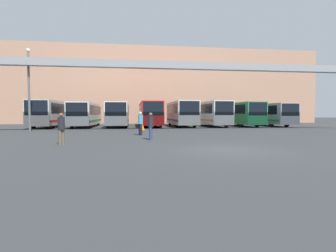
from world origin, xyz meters
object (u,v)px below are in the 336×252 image
object	(u,v)px
bus_slot_0	(52,112)
bus_slot_6	(240,113)
bus_slot_5	(212,112)
pedestrian_mid_left	(151,125)
bus_slot_1	(86,113)
bus_slot_2	(118,113)
bus_slot_7	(267,113)
pedestrian_near_center	(61,128)
pedestrian_far_center	(141,123)
traffic_cone	(142,127)
lamp_post	(29,86)
bus_slot_3	(150,113)
bus_slot_4	(181,112)

from	to	relation	value
bus_slot_0	bus_slot_6	size ratio (longest dim) A/B	1.02
bus_slot_5	pedestrian_mid_left	xyz separation A→B (m)	(-9.50, -17.62, -0.95)
bus_slot_1	bus_slot_2	size ratio (longest dim) A/B	1.08
bus_slot_0	bus_slot_7	bearing A→B (deg)	0.40
bus_slot_1	pedestrian_near_center	world-z (taller)	bus_slot_1
pedestrian_far_center	traffic_cone	bearing A→B (deg)	-31.92
pedestrian_near_center	bus_slot_1	bearing A→B (deg)	52.09
lamp_post	bus_slot_6	bearing A→B (deg)	19.65
bus_slot_1	bus_slot_6	world-z (taller)	bus_slot_6
bus_slot_3	bus_slot_7	world-z (taller)	bus_slot_3
bus_slot_1	bus_slot_2	xyz separation A→B (m)	(4.17, -0.43, 0.03)
pedestrian_mid_left	lamp_post	world-z (taller)	lamp_post
pedestrian_mid_left	traffic_cone	distance (m)	10.38
pedestrian_far_center	pedestrian_near_center	size ratio (longest dim) A/B	1.07
bus_slot_0	bus_slot_6	world-z (taller)	bus_slot_0
bus_slot_7	lamp_post	size ratio (longest dim) A/B	1.46
bus_slot_0	pedestrian_far_center	xyz separation A→B (m)	(10.79, -14.35, -0.88)
bus_slot_7	pedestrian_far_center	distance (m)	23.45
pedestrian_far_center	traffic_cone	distance (m)	6.68
bus_slot_5	bus_slot_7	distance (m)	8.36
bus_slot_0	bus_slot_1	bearing A→B (deg)	5.50
bus_slot_0	lamp_post	bearing A→B (deg)	-86.20
bus_slot_4	bus_slot_6	xyz separation A→B (m)	(8.33, 0.15, -0.06)
bus_slot_0	bus_slot_4	size ratio (longest dim) A/B	1.05
bus_slot_2	bus_slot_6	xyz separation A→B (m)	(16.66, -0.10, 0.05)
bus_slot_4	pedestrian_mid_left	world-z (taller)	bus_slot_4
bus_slot_5	pedestrian_near_center	world-z (taller)	bus_slot_5
traffic_cone	lamp_post	xyz separation A→B (m)	(-10.60, -1.14, 3.88)
bus_slot_2	bus_slot_7	world-z (taller)	bus_slot_2
bus_slot_7	bus_slot_6	bearing A→B (deg)	-175.43
bus_slot_1	bus_slot_4	xyz separation A→B (m)	(12.50, -0.68, 0.14)
bus_slot_4	pedestrian_mid_left	xyz separation A→B (m)	(-5.34, -17.80, -0.95)
bus_slot_7	pedestrian_mid_left	size ratio (longest dim) A/B	6.47
bus_slot_4	bus_slot_5	distance (m)	4.17
lamp_post	bus_slot_2	bearing A→B (deg)	48.71
pedestrian_mid_left	pedestrian_near_center	world-z (taller)	pedestrian_mid_left
bus_slot_5	pedestrian_near_center	xyz separation A→B (m)	(-14.48, -19.71, -0.96)
pedestrian_far_center	lamp_post	distance (m)	12.04
bus_slot_0	bus_slot_3	world-z (taller)	bus_slot_0
bus_slot_5	pedestrian_mid_left	bearing A→B (deg)	-118.34
bus_slot_2	pedestrian_near_center	distance (m)	20.25
bus_slot_3	bus_slot_7	distance (m)	16.67
bus_slot_2	lamp_post	bearing A→B (deg)	-131.29
bus_slot_3	pedestrian_near_center	xyz separation A→B (m)	(-6.15, -20.79, -0.92)
pedestrian_near_center	lamp_post	size ratio (longest dim) A/B	0.22
bus_slot_5	traffic_cone	distance (m)	12.16
bus_slot_5	lamp_post	xyz separation A→B (m)	(-20.24, -8.39, 2.36)
bus_slot_6	pedestrian_mid_left	distance (m)	22.57
bus_slot_3	pedestrian_far_center	world-z (taller)	bus_slot_3
bus_slot_3	traffic_cone	xyz separation A→B (m)	(-1.31, -8.33, -1.47)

